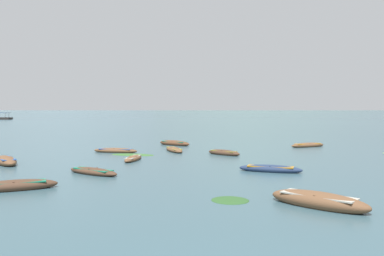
% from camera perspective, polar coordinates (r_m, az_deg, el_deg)
% --- Properties ---
extents(ground_plane, '(6000.00, 6000.00, 0.00)m').
position_cam_1_polar(ground_plane, '(1505.57, -2.35, 2.66)').
color(ground_plane, '#385660').
extents(mountain_1, '(1817.66, 1817.66, 513.09)m').
position_cam_1_polar(mountain_1, '(2498.20, -17.62, 8.48)').
color(mountain_1, slate).
rests_on(mountain_1, ground).
extents(mountain_2, '(1686.68, 1686.68, 448.09)m').
position_cam_1_polar(mountain_2, '(2341.81, 8.05, 8.17)').
color(mountain_2, slate).
rests_on(mountain_2, ground).
extents(rowboat_0, '(3.86, 2.30, 0.50)m').
position_cam_1_polar(rowboat_0, '(39.11, 16.43, -2.41)').
color(rowboat_0, brown).
rests_on(rowboat_0, ground).
extents(rowboat_1, '(3.71, 2.19, 0.50)m').
position_cam_1_polar(rowboat_1, '(23.25, 11.29, -5.84)').
color(rowboat_1, navy).
rests_on(rowboat_1, ground).
extents(rowboat_2, '(3.47, 2.91, 0.44)m').
position_cam_1_polar(rowboat_2, '(22.68, -14.16, -6.14)').
color(rowboat_2, '#4C3323').
rests_on(rowboat_2, ground).
extents(rowboat_3, '(1.97, 3.85, 0.44)m').
position_cam_1_polar(rowboat_3, '(33.64, -2.61, -3.16)').
color(rowboat_3, brown).
rests_on(rowboat_3, ground).
extents(rowboat_4, '(3.86, 2.28, 0.56)m').
position_cam_1_polar(rowboat_4, '(19.47, -24.44, -7.66)').
color(rowboat_4, '#4C3323').
rests_on(rowboat_4, ground).
extents(rowboat_5, '(3.56, 3.40, 0.60)m').
position_cam_1_polar(rowboat_5, '(39.35, -2.57, -2.22)').
color(rowboat_5, brown).
rests_on(rowboat_5, ground).
extents(rowboat_6, '(2.77, 2.85, 0.51)m').
position_cam_1_polar(rowboat_6, '(31.17, 4.64, -3.60)').
color(rowboat_6, '#4C3323').
rests_on(rowboat_6, ground).
extents(rowboat_7, '(3.94, 1.95, 0.47)m').
position_cam_1_polar(rowboat_7, '(33.36, -11.03, -3.24)').
color(rowboat_7, brown).
rests_on(rowboat_7, ground).
extents(rowboat_8, '(3.02, 3.85, 0.64)m').
position_cam_1_polar(rowboat_8, '(28.76, -25.38, -4.32)').
color(rowboat_8, brown).
rests_on(rowboat_8, ground).
extents(rowboat_9, '(3.54, 3.49, 0.69)m').
position_cam_1_polar(rowboat_9, '(15.55, 17.84, -10.01)').
color(rowboat_9, brown).
rests_on(rowboat_9, ground).
extents(rowboat_10, '(1.38, 3.18, 0.41)m').
position_cam_1_polar(rowboat_10, '(28.03, -8.52, -4.40)').
color(rowboat_10, brown).
rests_on(rowboat_10, ground).
extents(weed_patch_1, '(3.83, 2.53, 0.14)m').
position_cam_1_polar(weed_patch_1, '(31.38, -8.59, -3.87)').
color(weed_patch_1, '#38662D').
rests_on(weed_patch_1, ground).
extents(weed_patch_2, '(1.93, 1.87, 0.14)m').
position_cam_1_polar(weed_patch_2, '(15.89, 5.55, -10.41)').
color(weed_patch_2, '#2D5628').
rests_on(weed_patch_2, ground).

